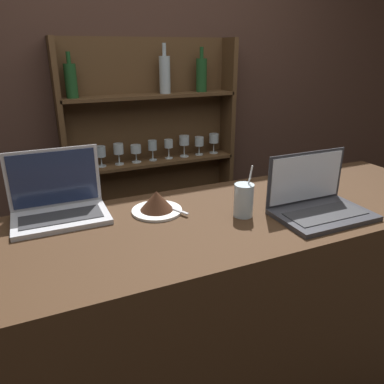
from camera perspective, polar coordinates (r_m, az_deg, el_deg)
bar_counter at (r=1.68m, az=3.87°, el=-20.51°), size 2.09×0.65×1.07m
back_wall at (r=2.50m, az=-10.11°, el=13.93°), size 7.00×0.06×2.70m
back_shelf at (r=2.55m, az=-6.17°, el=4.10°), size 1.13×0.18×1.71m
laptop_near at (r=1.44m, az=-19.69°, el=-1.52°), size 0.33×0.21×0.24m
laptop_far at (r=1.46m, az=18.53°, el=-1.42°), size 0.35×0.23×0.22m
cake_plate at (r=1.41m, az=-5.40°, el=-1.66°), size 0.19×0.19×0.08m
water_glass at (r=1.37m, az=7.87°, el=-1.23°), size 0.07×0.07×0.19m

